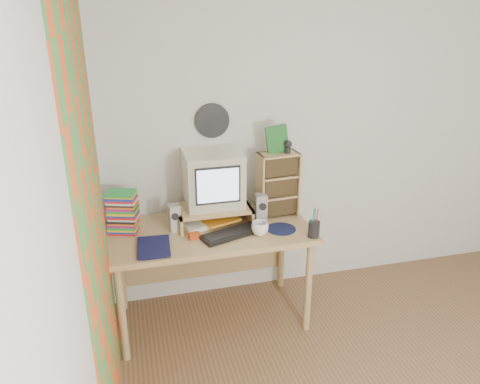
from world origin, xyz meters
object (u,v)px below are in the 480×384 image
desk (209,242)px  keyboard (232,234)px  dvd_stack (123,214)px  cd_rack (278,185)px  diary (137,247)px  crt_monitor (214,179)px  mug (260,228)px

desk → keyboard: 0.28m
dvd_stack → desk: bearing=13.8°
cd_rack → diary: cd_rack is taller
keyboard → desk: bearing=104.3°
desk → dvd_stack: 0.64m
desk → crt_monitor: bearing=53.9°
crt_monitor → mug: 0.48m
desk → cd_rack: (0.53, 0.05, 0.37)m
desk → keyboard: (0.13, -0.20, 0.15)m
crt_monitor → desk: bearing=-126.1°
cd_rack → mug: (-0.21, -0.28, -0.19)m
crt_monitor → mug: crt_monitor is taller
desk → keyboard: size_ratio=3.30×
desk → diary: diary is taller
dvd_stack → cd_rack: 1.11m
desk → cd_rack: size_ratio=2.94×
crt_monitor → dvd_stack: 0.66m
diary → dvd_stack: bearing=107.4°
cd_rack → crt_monitor: bearing=170.8°
dvd_stack → cd_rack: size_ratio=0.57×
desk → diary: bearing=-154.2°
dvd_stack → mug: dvd_stack is taller
cd_rack → diary: 1.10m
diary → mug: bearing=4.6°
cd_rack → mug: size_ratio=4.10×
keyboard → mug: 0.19m
mug → desk: bearing=144.2°
crt_monitor → mug: bearing=-51.3°
keyboard → dvd_stack: size_ratio=1.57×
mug → diary: mug is taller
crt_monitor → diary: (-0.57, -0.33, -0.28)m
diary → crt_monitor: bearing=33.6°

